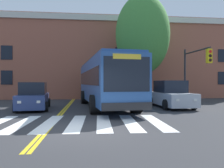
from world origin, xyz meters
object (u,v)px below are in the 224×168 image
object	(u,v)px
car_navy_near_lane	(34,97)
street_tree_curbside_large	(142,35)
city_bus	(104,81)
car_black_behind_bus	(98,88)
car_silver_far_lane	(170,95)
traffic_light_near_corner	(195,65)

from	to	relation	value
car_navy_near_lane	street_tree_curbside_large	world-z (taller)	street_tree_curbside_large
car_navy_near_lane	city_bus	bearing A→B (deg)	12.88
car_navy_near_lane	street_tree_curbside_large	bearing A→B (deg)	29.59
car_navy_near_lane	car_black_behind_bus	bearing A→B (deg)	65.91
city_bus	car_black_behind_bus	world-z (taller)	city_bus
city_bus	street_tree_curbside_large	size ratio (longest dim) A/B	1.22
city_bus	car_black_behind_bus	bearing A→B (deg)	90.50
car_navy_near_lane	car_silver_far_lane	distance (m)	9.15
car_silver_far_lane	traffic_light_near_corner	bearing A→B (deg)	33.63
car_silver_far_lane	traffic_light_near_corner	world-z (taller)	traffic_light_near_corner
car_silver_far_lane	car_black_behind_bus	distance (m)	10.92
city_bus	car_navy_near_lane	world-z (taller)	city_bus
car_navy_near_lane	street_tree_curbside_large	distance (m)	10.85
car_navy_near_lane	traffic_light_near_corner	distance (m)	12.25
car_navy_near_lane	traffic_light_near_corner	world-z (taller)	traffic_light_near_corner
car_navy_near_lane	car_black_behind_bus	distance (m)	11.10
city_bus	car_silver_far_lane	world-z (taller)	city_bus
car_silver_far_lane	city_bus	bearing A→B (deg)	169.76
car_silver_far_lane	car_black_behind_bus	world-z (taller)	car_black_behind_bus
car_black_behind_bus	traffic_light_near_corner	size ratio (longest dim) A/B	1.14
car_navy_near_lane	car_silver_far_lane	size ratio (longest dim) A/B	0.93
city_bus	traffic_light_near_corner	size ratio (longest dim) A/B	2.54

